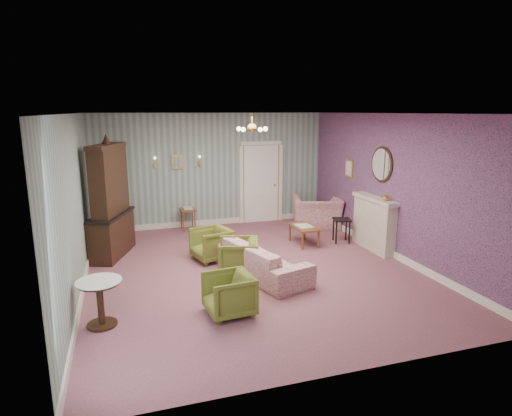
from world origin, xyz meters
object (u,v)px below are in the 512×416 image
object	(u,v)px
side_table_black	(341,231)
pedestal_table	(101,303)
olive_chair_a	(229,292)
fireplace	(374,223)
sofa_chintz	(262,253)
wingback_chair	(317,207)
dresser	(109,198)
olive_chair_b	(238,255)
coffee_table	(304,235)
olive_chair_c	(211,243)

from	to	relation	value
side_table_black	pedestal_table	world-z (taller)	pedestal_table
olive_chair_a	fireplace	bearing A→B (deg)	113.27
sofa_chintz	wingback_chair	xyz separation A→B (m)	(2.42, 2.77, 0.11)
sofa_chintz	side_table_black	size ratio (longest dim) A/B	3.78
olive_chair_a	fireplace	size ratio (longest dim) A/B	0.49
olive_chair_a	wingback_chair	world-z (taller)	wingback_chair
dresser	side_table_black	bearing A→B (deg)	13.19
wingback_chair	dresser	size ratio (longest dim) A/B	0.49
dresser	pedestal_table	xyz separation A→B (m)	(-0.13, -3.14, -0.89)
dresser	fireplace	bearing A→B (deg)	6.90
olive_chair_a	pedestal_table	world-z (taller)	olive_chair_a
sofa_chintz	dresser	world-z (taller)	dresser
olive_chair_a	olive_chair_b	size ratio (longest dim) A/B	0.94
coffee_table	side_table_black	world-z (taller)	side_table_black
pedestal_table	dresser	bearing A→B (deg)	87.63
dresser	side_table_black	size ratio (longest dim) A/B	4.41
sofa_chintz	dresser	xyz separation A→B (m)	(-2.60, 1.98, 0.81)
olive_chair_a	dresser	world-z (taller)	dresser
sofa_chintz	olive_chair_b	bearing A→B (deg)	47.47
olive_chair_a	coffee_table	xyz separation A→B (m)	(2.44, 2.83, -0.13)
olive_chair_b	olive_chair_a	bearing A→B (deg)	-3.86
olive_chair_c	wingback_chair	xyz separation A→B (m)	(3.12, 1.68, 0.17)
wingback_chair	pedestal_table	size ratio (longest dim) A/B	1.77
wingback_chair	olive_chair_a	bearing A→B (deg)	68.07
olive_chair_b	sofa_chintz	bearing A→B (deg)	80.03
dresser	pedestal_table	distance (m)	3.26
dresser	coffee_table	size ratio (longest dim) A/B	2.90
olive_chair_b	sofa_chintz	xyz separation A→B (m)	(0.39, -0.19, 0.05)
fireplace	coffee_table	size ratio (longest dim) A/B	1.66
olive_chair_c	dresser	world-z (taller)	dresser
sofa_chintz	pedestal_table	bearing A→B (deg)	96.50
olive_chair_b	coffee_table	world-z (taller)	olive_chair_b
dresser	coffee_table	bearing A→B (deg)	13.33
coffee_table	olive_chair_b	bearing A→B (deg)	-145.40
olive_chair_b	sofa_chintz	world-z (taller)	sofa_chintz
olive_chair_a	pedestal_table	distance (m)	1.79
olive_chair_b	sofa_chintz	size ratio (longest dim) A/B	0.35
pedestal_table	side_table_black	bearing A→B (deg)	26.33
olive_chair_b	wingback_chair	xyz separation A→B (m)	(2.81, 2.57, 0.16)
coffee_table	pedestal_table	size ratio (longest dim) A/B	1.24
dresser	coffee_table	world-z (taller)	dresser
coffee_table	side_table_black	distance (m)	0.89
olive_chair_c	olive_chair_a	bearing A→B (deg)	-20.42
coffee_table	pedestal_table	bearing A→B (deg)	-147.96
olive_chair_c	pedestal_table	world-z (taller)	olive_chair_c
side_table_black	coffee_table	bearing A→B (deg)	172.34
olive_chair_c	dresser	xyz separation A→B (m)	(-1.90, 0.89, 0.87)
olive_chair_c	pedestal_table	xyz separation A→B (m)	(-2.03, -2.25, -0.02)
olive_chair_b	fireplace	distance (m)	3.21
fireplace	pedestal_table	size ratio (longest dim) A/B	2.06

